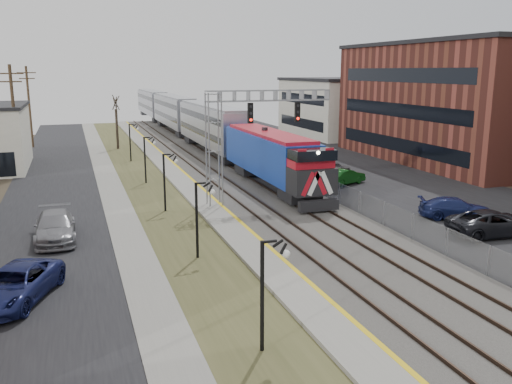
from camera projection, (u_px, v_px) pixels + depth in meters
name	position (u px, v px, depth m)	size (l,w,h in m)	color
street_west	(52.00, 197.00, 41.23)	(7.00, 120.00, 0.04)	black
sidewalk	(113.00, 193.00, 42.64)	(2.00, 120.00, 0.08)	gray
grass_median	(151.00, 190.00, 43.58)	(4.00, 120.00, 0.06)	#434525
platform	(188.00, 187.00, 44.50)	(2.00, 120.00, 0.24)	gray
ballast_bed	(246.00, 183.00, 46.07)	(8.00, 120.00, 0.20)	#595651
parking_lot	(370.00, 175.00, 49.85)	(16.00, 120.00, 0.04)	black
platform_edge	(198.00, 185.00, 44.75)	(0.24, 120.00, 0.01)	gold
track_near	(223.00, 183.00, 45.40)	(1.58, 120.00, 0.15)	#2D2119
track_far	(262.00, 180.00, 46.50)	(1.58, 120.00, 0.15)	#2D2119
train	(185.00, 118.00, 76.51)	(3.00, 85.85, 5.33)	#13359C
signal_gantry	(238.00, 128.00, 37.52)	(9.00, 1.07, 8.15)	gray
lampposts	(196.00, 220.00, 27.70)	(0.14, 62.14, 4.00)	black
fence	(291.00, 172.00, 47.23)	(0.04, 120.00, 1.60)	gray
bare_trees	(35.00, 156.00, 43.89)	(12.30, 42.30, 5.95)	#382D23
car_lot_c	(494.00, 224.00, 31.52)	(2.48, 5.38, 1.50)	black
car_lot_d	(456.00, 209.00, 35.19)	(1.89, 4.65, 1.35)	#162050
car_lot_e	(332.00, 169.00, 49.48)	(1.60, 3.96, 1.35)	slate
car_lot_f	(345.00, 177.00, 45.76)	(1.40, 4.01, 1.32)	#0D4511
car_street_a	(15.00, 286.00, 22.48)	(2.42, 5.26, 1.46)	navy
car_street_b	(55.00, 227.00, 30.66)	(2.19, 5.38, 1.56)	gray
car_lot_g	(304.00, 154.00, 57.82)	(2.38, 5.17, 1.44)	navy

